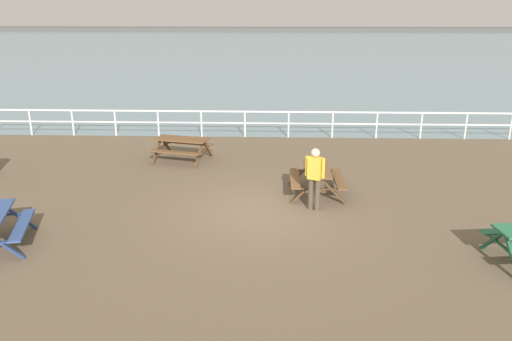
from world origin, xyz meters
TOP-DOWN VIEW (x-y plane):
  - ground_plane at (0.00, 0.00)m, footprint 30.00×24.00m
  - sea_band at (0.00, 52.75)m, footprint 142.00×90.00m
  - distant_shoreline at (0.00, 95.75)m, footprint 142.00×6.00m
  - seaward_railing at (0.00, 7.75)m, footprint 23.07×0.07m
  - picnic_table_near_left at (-2.86, 4.42)m, footprint 2.11×1.89m
  - picnic_table_far_left at (1.52, 1.32)m, footprint 1.54×1.80m
  - visitor at (1.36, 0.11)m, footprint 0.49×0.34m

SIDE VIEW (x-z plane):
  - ground_plane at x=0.00m, z-range -0.20..0.00m
  - sea_band at x=0.00m, z-range 0.00..0.00m
  - distant_shoreline at x=0.00m, z-range -0.90..0.90m
  - picnic_table_near_left at x=-2.86m, z-range 0.19..0.98m
  - picnic_table_far_left at x=1.52m, z-range 0.19..0.98m
  - seaward_railing at x=0.00m, z-range 0.20..1.28m
  - visitor at x=1.36m, z-range 0.12..1.78m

